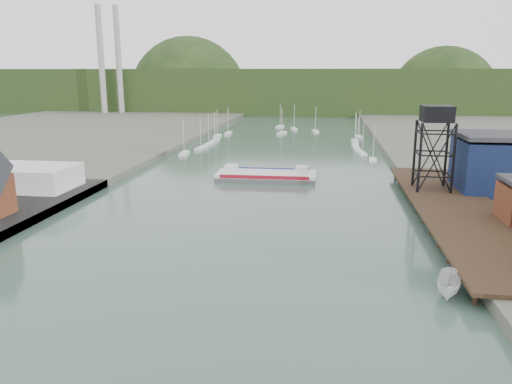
# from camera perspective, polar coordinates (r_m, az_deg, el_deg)

# --- Properties ---
(ground) EXTENTS (600.00, 600.00, 0.00)m
(ground) POSITION_cam_1_polar(r_m,az_deg,el_deg) (48.91, -10.92, -16.42)
(ground) COLOR #334F46
(ground) RESTS_ON ground
(east_pier) EXTENTS (14.00, 70.00, 2.45)m
(east_pier) POSITION_cam_1_polar(r_m,az_deg,el_deg) (90.58, 22.09, -1.74)
(east_pier) COLOR black
(east_pier) RESTS_ON ground
(white_shed) EXTENTS (18.00, 12.00, 4.50)m
(white_shed) POSITION_cam_1_polar(r_m,az_deg,el_deg) (109.23, -24.60, 1.56)
(white_shed) COLOR silver
(white_shed) RESTS_ON west_quay
(lift_tower) EXTENTS (6.50, 6.50, 16.00)m
(lift_tower) POSITION_cam_1_polar(r_m,az_deg,el_deg) (100.35, 19.93, 7.85)
(lift_tower) COLOR black
(lift_tower) RESTS_ON east_pier
(blue_shed) EXTENTS (20.50, 14.50, 11.30)m
(blue_shed) POSITION_cam_1_polar(r_m,az_deg,el_deg) (107.35, 27.21, 2.84)
(blue_shed) COLOR black
(blue_shed) RESTS_ON east_land
(marina_sailboats) EXTENTS (57.71, 92.65, 0.90)m
(marina_sailboats) POSITION_cam_1_polar(r_m,az_deg,el_deg) (180.53, 3.38, 5.93)
(marina_sailboats) COLOR silver
(marina_sailboats) RESTS_ON ground
(smokestacks) EXTENTS (11.20, 8.20, 60.00)m
(smokestacks) POSITION_cam_1_polar(r_m,az_deg,el_deg) (297.95, -16.34, 14.14)
(smokestacks) COLOR #9B9C97
(smokestacks) RESTS_ON ground
(distant_hills) EXTENTS (500.00, 120.00, 80.00)m
(distant_hills) POSITION_cam_1_polar(r_m,az_deg,el_deg) (342.03, 5.02, 11.18)
(distant_hills) COLOR black
(distant_hills) RESTS_ON ground
(chain_ferry) EXTENTS (22.90, 9.65, 3.28)m
(chain_ferry) POSITION_cam_1_polar(r_m,az_deg,el_deg) (115.35, 1.16, 1.90)
(chain_ferry) COLOR #505052
(chain_ferry) RESTS_ON ground
(motorboat) EXTENTS (4.18, 7.02, 2.55)m
(motorboat) POSITION_cam_1_polar(r_m,az_deg,el_deg) (59.95, 21.19, -9.94)
(motorboat) COLOR silver
(motorboat) RESTS_ON ground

